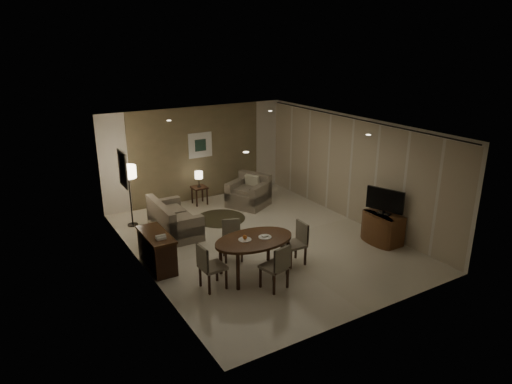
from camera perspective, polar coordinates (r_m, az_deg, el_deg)
room_shell at (r=10.57m, az=-0.56°, el=1.33°), size 5.50×7.00×2.70m
taupe_accent at (r=13.22m, az=-7.38°, el=4.75°), size 3.96×0.03×2.70m
curtain_wall at (r=11.82m, az=11.73°, el=2.67°), size 0.08×6.70×2.58m
curtain_rod at (r=11.53m, az=12.16°, el=8.98°), size 0.03×6.80×0.03m
art_back_frame at (r=13.18m, az=-6.99°, el=5.84°), size 0.72×0.03×0.72m
art_back_canvas at (r=13.17m, az=-6.96°, el=5.83°), size 0.34×0.01×0.34m
art_left_frame at (r=10.14m, az=-16.31°, el=2.75°), size 0.03×0.60×0.80m
art_left_canvas at (r=10.15m, az=-16.23°, el=2.77°), size 0.01×0.46×0.64m
downlight_nl at (r=7.70m, az=-1.26°, el=5.00°), size 0.10×0.10×0.01m
downlight_nr at (r=9.37m, az=13.87°, el=6.95°), size 0.10×0.10×0.01m
downlight_fl at (r=10.91m, az=-10.83°, el=8.77°), size 0.10×0.10×0.01m
downlight_fr at (r=12.15m, az=1.80°, el=10.08°), size 0.10×0.10×0.01m
console_desk at (r=9.63m, az=-12.27°, el=-7.17°), size 0.48×1.20×0.75m
telephone at (r=9.19m, az=-11.83°, el=-5.50°), size 0.20×0.14×0.09m
tv_cabinet at (r=10.95m, az=15.58°, el=-4.34°), size 0.48×0.90×0.70m
flat_tv at (r=10.70m, az=15.82°, el=-1.06°), size 0.36×0.85×0.60m
dining_table at (r=9.15m, az=-0.23°, el=-8.07°), size 1.64×1.03×0.77m
chair_near at (r=8.66m, az=2.28°, el=-9.25°), size 0.52×0.52×0.90m
chair_far at (r=9.73m, az=-2.95°, el=-6.13°), size 0.53×0.53×0.85m
chair_left at (r=8.69m, az=-5.42°, el=-9.22°), size 0.46×0.46×0.90m
chair_right at (r=9.56m, az=4.72°, el=-6.49°), size 0.45×0.45×0.90m
plate_a at (r=8.94m, az=-1.40°, el=-5.97°), size 0.26×0.26×0.02m
plate_b at (r=9.05m, az=1.13°, el=-5.65°), size 0.26×0.26×0.02m
fruit_apple at (r=8.92m, az=-1.40°, el=-5.66°), size 0.09×0.09×0.09m
napkin at (r=9.04m, az=1.13°, el=-5.52°), size 0.12×0.08×0.03m
round_rug at (r=12.04m, az=-4.47°, el=-3.30°), size 1.30×1.30×0.01m
sofa at (r=11.21m, az=-10.16°, el=-3.08°), size 1.71×0.87×0.80m
armchair at (r=12.76m, az=-0.97°, el=0.13°), size 1.30×1.32×0.88m
side_table at (r=13.06m, az=-7.07°, el=-0.42°), size 0.40×0.40×0.51m
table_lamp at (r=12.90m, az=-7.16°, el=1.71°), size 0.22×0.22×0.50m
floor_lamp at (r=11.74m, az=-15.45°, el=-0.50°), size 0.40×0.40×1.56m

